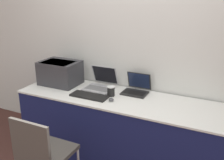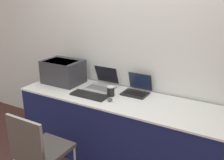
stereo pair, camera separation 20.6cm
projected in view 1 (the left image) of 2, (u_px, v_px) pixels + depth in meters
wall_back at (133, 45)px, 3.10m from camera, size 8.00×0.05×2.60m
table at (118, 128)px, 3.06m from camera, size 2.34×0.70×0.78m
printer at (60, 72)px, 3.30m from camera, size 0.48×0.36×0.30m
laptop_left at (101, 84)px, 3.20m from camera, size 0.34×0.36×0.26m
laptop_right at (136, 88)px, 3.06m from camera, size 0.29×0.28×0.22m
external_keyboard at (89, 96)px, 2.94m from camera, size 0.43×0.17×0.02m
coffee_cup at (111, 91)px, 2.96m from camera, size 0.09×0.09×0.11m
mouse at (111, 100)px, 2.82m from camera, size 0.06×0.05×0.04m
chair at (42, 151)px, 2.40m from camera, size 0.41×0.46×0.88m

